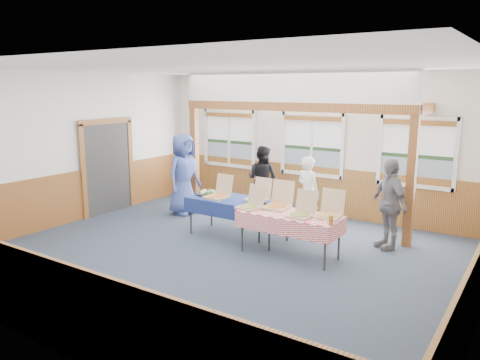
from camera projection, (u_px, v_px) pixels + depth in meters
name	position (u px, v px, depth m)	size (l,w,h in m)	color
floor	(225.00, 256.00, 8.14)	(8.00, 8.00, 0.00)	#2A3144
ceiling	(223.00, 67.00, 7.51)	(8.00, 8.00, 0.00)	white
wall_back	(313.00, 144.00, 10.69)	(8.00, 8.00, 0.00)	silver
wall_front	(33.00, 210.00, 4.97)	(8.00, 8.00, 0.00)	silver
wall_left	(72.00, 148.00, 10.00)	(8.00, 8.00, 0.00)	silver
wainscot_back	(311.00, 189.00, 10.87)	(7.98, 0.05, 1.10)	brown
wainscot_front	(43.00, 301.00, 5.19)	(7.98, 0.05, 1.10)	brown
wainscot_left	(76.00, 196.00, 10.19)	(0.05, 6.98, 1.10)	brown
cased_opening	(108.00, 168.00, 10.82)	(0.06, 1.30, 2.10)	#313131
window_left	(229.00, 135.00, 11.88)	(1.56, 0.10, 1.46)	white
window_mid	(312.00, 141.00, 10.63)	(1.56, 0.10, 1.46)	white
window_right	(417.00, 148.00, 9.39)	(1.56, 0.10, 1.46)	white
post_left	(195.00, 159.00, 11.14)	(0.15, 0.15, 2.40)	brown
post_right	(411.00, 182.00, 8.43)	(0.15, 0.15, 2.40)	brown
cross_beam	(289.00, 107.00, 9.53)	(5.15, 0.18, 0.18)	brown
table_left	(238.00, 202.00, 9.01)	(2.16, 1.62, 0.76)	#313131
table_right	(290.00, 217.00, 8.03)	(1.92, 1.40, 0.76)	#313131
pizza_box_a	(218.00, 195.00, 9.12)	(0.43, 0.52, 0.44)	#D2B48C
pizza_box_b	(258.00, 197.00, 8.93)	(0.38, 0.47, 0.41)	#D2B48C
pizza_box_c	(250.00, 205.00, 8.33)	(0.43, 0.50, 0.40)	#D2B48C
pizza_box_d	(278.00, 204.00, 8.35)	(0.45, 0.54, 0.47)	#D2B48C
pizza_box_e	(301.00, 213.00, 7.80)	(0.39, 0.48, 0.42)	#D2B48C
pizza_box_f	(329.00, 213.00, 7.77)	(0.43, 0.51, 0.44)	#D2B48C
veggie_tray	(207.00, 193.00, 9.41)	(0.42, 0.42, 0.10)	black
drink_glass	(331.00, 220.00, 7.34)	(0.07, 0.07, 0.15)	#9A6F19
woman_white	(308.00, 193.00, 9.49)	(0.56, 0.37, 1.53)	silver
woman_black	(262.00, 179.00, 10.88)	(0.76, 0.59, 1.56)	black
man_blue	(183.00, 174.00, 10.70)	(0.91, 0.59, 1.85)	#3E509C
person_grey	(389.00, 204.00, 8.40)	(0.97, 0.40, 1.65)	slate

